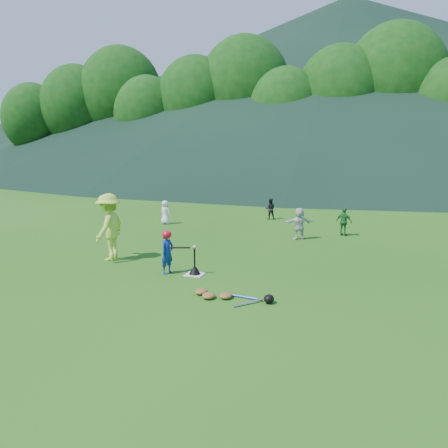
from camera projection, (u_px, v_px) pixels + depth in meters
name	position (u px, v px, depth m)	size (l,w,h in m)	color
ground	(195.00, 275.00, 11.18)	(120.00, 120.00, 0.00)	#215513
home_plate	(195.00, 274.00, 11.17)	(0.45, 0.45, 0.02)	silver
baseball	(194.00, 247.00, 11.05)	(0.08, 0.08, 0.08)	white
batter_child	(167.00, 253.00, 11.20)	(0.40, 0.26, 1.10)	navy
adult_coach	(109.00, 227.00, 12.51)	(1.25, 0.72, 1.93)	#BDE443
fielder_a	(165.00, 212.00, 18.48)	(0.49, 0.32, 1.00)	white
fielder_b	(270.00, 209.00, 19.70)	(0.46, 0.36, 0.95)	black
fielder_c	(344.00, 222.00, 16.02)	(0.61, 0.26, 1.05)	#216E2C
fielder_d	(299.00, 223.00, 15.39)	(1.06, 0.34, 1.14)	silver
batting_tee	(195.00, 270.00, 11.15)	(0.30, 0.30, 0.68)	black
batter_gear	(168.00, 236.00, 11.11)	(0.73, 0.26, 0.47)	red
equipment_pile	(226.00, 296.00, 9.40)	(1.80, 0.77, 0.19)	olive
outfield_fence	(313.00, 177.00, 37.36)	(70.07, 0.08, 1.33)	gray
tree_line	(325.00, 94.00, 41.47)	(70.04, 11.40, 14.82)	#382314
distant_hills	(306.00, 88.00, 87.70)	(155.00, 140.00, 32.00)	black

